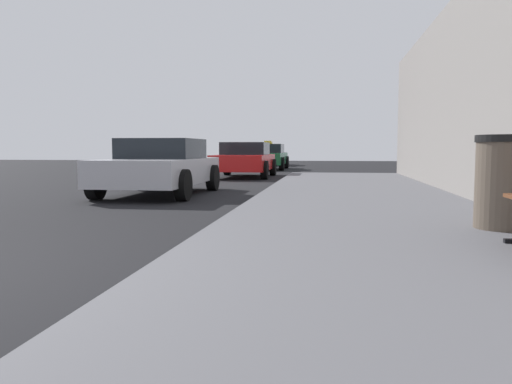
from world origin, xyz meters
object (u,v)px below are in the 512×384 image
object	(u,v)px
car_red	(245,159)
car_white	(269,155)
car_silver	(160,166)
car_green	(267,156)
trash_bin	(505,182)

from	to	relation	value
car_red	car_white	bearing A→B (deg)	-87.17
car_red	car_silver	bearing A→B (deg)	84.20
car_silver	car_white	world-z (taller)	car_white
car_green	car_red	bearing A→B (deg)	90.05
trash_bin	car_silver	world-z (taller)	car_silver
car_silver	car_white	xyz separation A→B (m)	(0.09, 20.37, 0.00)
trash_bin	car_white	size ratio (longest dim) A/B	0.24
trash_bin	car_white	world-z (taller)	car_white
trash_bin	car_white	xyz separation A→B (m)	(-5.66, 25.45, -0.03)
car_silver	car_green	world-z (taller)	car_green
car_red	car_white	size ratio (longest dim) A/B	0.93
car_silver	car_red	size ratio (longest dim) A/B	1.01
trash_bin	car_green	xyz separation A→B (m)	(-5.02, 19.29, -0.03)
car_green	car_white	distance (m)	6.19
car_silver	car_green	size ratio (longest dim) A/B	0.97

